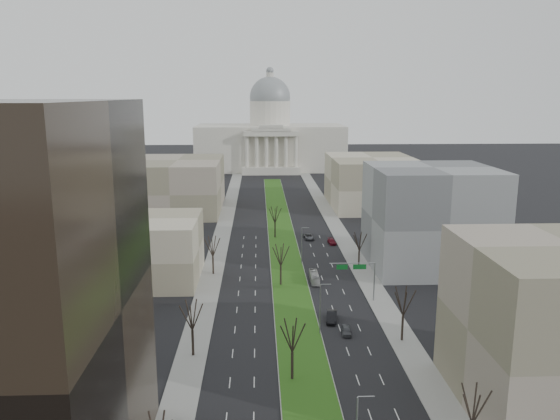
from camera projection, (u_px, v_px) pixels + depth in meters
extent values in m
plane|color=black|center=(282.00, 238.00, 157.36)|extent=(600.00, 600.00, 0.00)
cube|color=#999993|center=(282.00, 238.00, 156.37)|extent=(8.00, 222.00, 0.15)
cube|color=#245115|center=(282.00, 238.00, 156.35)|extent=(7.70, 221.70, 0.06)
cube|color=gray|center=(214.00, 265.00, 132.22)|extent=(5.00, 330.00, 0.15)
cube|color=gray|center=(358.00, 263.00, 133.59)|extent=(5.00, 330.00, 0.15)
cube|color=beige|center=(270.00, 147.00, 301.48)|extent=(80.00, 40.00, 24.00)
cube|color=beige|center=(271.00, 171.00, 281.08)|extent=(30.00, 6.00, 4.00)
cube|color=beige|center=(271.00, 134.00, 277.13)|extent=(28.00, 5.00, 2.50)
cube|color=beige|center=(271.00, 130.00, 276.71)|extent=(20.00, 5.00, 1.80)
cube|color=beige|center=(271.00, 126.00, 276.38)|extent=(12.00, 5.00, 1.60)
cylinder|color=beige|center=(270.00, 114.00, 297.74)|extent=(22.00, 22.00, 14.00)
sphere|color=gray|center=(270.00, 97.00, 295.87)|extent=(22.00, 22.00, 22.00)
cylinder|color=beige|center=(270.00, 76.00, 293.59)|extent=(4.00, 4.00, 4.00)
sphere|color=gray|center=(270.00, 71.00, 292.97)|extent=(4.00, 4.00, 4.00)
cylinder|color=beige|center=(247.00, 151.00, 278.51)|extent=(2.00, 2.00, 16.00)
cylinder|color=beige|center=(257.00, 151.00, 278.71)|extent=(2.00, 2.00, 16.00)
cylinder|color=beige|center=(266.00, 151.00, 278.90)|extent=(2.00, 2.00, 16.00)
cylinder|color=beige|center=(276.00, 151.00, 279.10)|extent=(2.00, 2.00, 16.00)
cylinder|color=beige|center=(286.00, 151.00, 279.29)|extent=(2.00, 2.00, 16.00)
cylinder|color=beige|center=(296.00, 151.00, 279.49)|extent=(2.00, 2.00, 16.00)
cube|color=gray|center=(140.00, 249.00, 120.40)|extent=(26.00, 22.00, 14.00)
cube|color=slate|center=(431.00, 218.00, 128.83)|extent=(28.00, 26.00, 24.00)
cube|color=gray|center=(179.00, 185.00, 193.22)|extent=(30.00, 40.00, 18.00)
cube|color=gray|center=(371.00, 182.00, 200.84)|extent=(30.00, 40.00, 18.00)
cylinder|color=black|center=(193.00, 343.00, 85.86)|extent=(0.40, 0.40, 4.32)
cylinder|color=black|center=(213.00, 265.00, 124.97)|extent=(0.40, 0.40, 4.22)
cylinder|color=black|center=(402.00, 328.00, 91.11)|extent=(0.40, 0.40, 4.42)
cylinder|color=black|center=(359.00, 259.00, 130.25)|extent=(0.40, 0.40, 4.03)
cylinder|color=black|center=(292.00, 366.00, 78.64)|extent=(0.40, 0.40, 4.32)
cylinder|color=black|center=(281.00, 276.00, 117.74)|extent=(0.40, 0.40, 4.32)
cylinder|color=black|center=(275.00, 231.00, 156.83)|extent=(0.40, 0.40, 4.32)
cylinder|color=gray|center=(366.00, 396.00, 57.91)|extent=(1.80, 0.12, 0.12)
cylinder|color=gray|center=(320.00, 310.00, 93.04)|extent=(0.20, 0.20, 9.00)
cylinder|color=gray|center=(326.00, 284.00, 92.12)|extent=(1.80, 0.12, 0.12)
cylinder|color=gray|center=(302.00, 246.00, 132.13)|extent=(0.20, 0.20, 9.00)
cylinder|color=gray|center=(306.00, 228.00, 131.21)|extent=(1.80, 0.12, 0.12)
cylinder|color=gray|center=(374.00, 282.00, 108.29)|extent=(0.24, 0.24, 8.00)
cylinder|color=gray|center=(352.00, 263.00, 107.28)|extent=(9.00, 0.18, 0.18)
cube|color=#0C591E|center=(360.00, 267.00, 107.59)|extent=(2.60, 0.08, 1.00)
cube|color=#0C591E|center=(342.00, 267.00, 107.45)|extent=(2.20, 0.08, 1.00)
imported|color=#474A4F|center=(346.00, 330.00, 94.04)|extent=(1.95, 4.11, 1.36)
imported|color=black|center=(332.00, 316.00, 99.41)|extent=(2.58, 5.41, 1.71)
imported|color=maroon|center=(332.00, 242.00, 150.68)|extent=(2.24, 4.72, 1.33)
imported|color=#505158|center=(309.00, 237.00, 155.73)|extent=(2.97, 5.47, 1.46)
imported|color=#B8B8B8|center=(314.00, 277.00, 120.24)|extent=(1.80, 7.51, 2.09)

